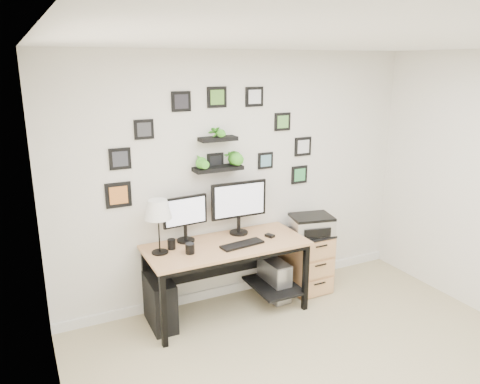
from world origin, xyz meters
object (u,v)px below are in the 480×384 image
pc_tower_black (160,302)px  printer (312,224)px  monitor_left (185,215)px  file_cabinet (307,260)px  table_lamp (158,211)px  desk (228,254)px  monitor_right (239,203)px  mug (190,249)px  pc_tower_grey (274,279)px

pc_tower_black → printer: 1.81m
monitor_left → printer: 1.42m
file_cabinet → printer: bearing=-60.5°
pc_tower_black → file_cabinet: file_cabinet is taller
table_lamp → monitor_left: bearing=27.8°
desk → table_lamp: (-0.69, 0.03, 0.54)m
monitor_right → printer: size_ratio=1.22×
desk → monitor_left: size_ratio=3.42×
mug → printer: 1.46m
table_lamp → pc_tower_black: 0.92m
pc_tower_grey → file_cabinet: 0.45m
monitor_right → file_cabinet: (0.79, -0.10, -0.75)m
mug → file_cabinet: 1.51m
pc_tower_grey → printer: (0.45, -0.00, 0.56)m
mug → pc_tower_black: mug is taller
monitor_right → file_cabinet: monitor_right is taller
monitor_left → file_cabinet: size_ratio=0.70×
mug → pc_tower_grey: 1.17m
desk → monitor_right: 0.52m
pc_tower_grey → printer: bearing=-0.5°
pc_tower_black → pc_tower_grey: pc_tower_black is taller
printer → pc_tower_black: bearing=179.8°
monitor_right → file_cabinet: 1.09m
table_lamp → mug: (0.25, -0.14, -0.37)m
mug → pc_tower_grey: bearing=7.4°
table_lamp → file_cabinet: table_lamp is taller
desk → monitor_right: monitor_right is taller
monitor_left → mug: size_ratio=4.77×
printer → mug: bearing=-175.0°
file_cabinet → pc_tower_black: bearing=-179.0°
file_cabinet → printer: (0.02, -0.04, 0.44)m
table_lamp → pc_tower_grey: 1.57m
desk → file_cabinet: 1.04m
mug → pc_tower_grey: mug is taller
desk → printer: bearing=1.2°
pc_tower_black → pc_tower_grey: bearing=0.8°
table_lamp → printer: bearing=-0.3°
mug → pc_tower_black: 0.63m
monitor_left → mug: 0.38m
monitor_left → mug: monitor_left is taller
pc_tower_black → monitor_right: bearing=9.3°
monitor_right → desk: bearing=-141.2°
monitor_right → printer: monitor_right is taller
table_lamp → pc_tower_black: size_ratio=1.06×
table_lamp → file_cabinet: bearing=0.9°
monitor_left → printer: (1.38, -0.18, -0.25)m
monitor_left → monitor_right: bearing=-3.6°
file_cabinet → printer: printer is taller
file_cabinet → mug: bearing=-173.5°
monitor_right → mug: size_ratio=6.13×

